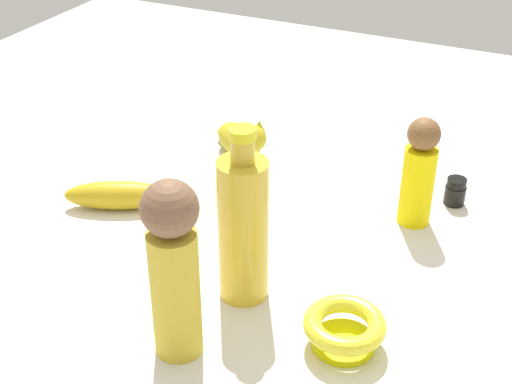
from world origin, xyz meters
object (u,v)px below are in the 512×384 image
at_px(person_figure_child, 174,267).
at_px(nail_polish_jar, 455,191).
at_px(cat_figurine, 242,139).
at_px(bowl, 344,328).
at_px(person_figure_adult, 419,172).
at_px(banana, 118,195).
at_px(bottle_tall, 243,227).

xyz_separation_m(person_figure_child, nail_polish_jar, (-0.24, -0.50, -0.11)).
xyz_separation_m(cat_figurine, person_figure_child, (-0.15, 0.49, 0.09)).
bearing_deg(bowl, person_figure_child, 26.73).
xyz_separation_m(nail_polish_jar, person_figure_adult, (0.05, 0.08, 0.07)).
height_order(cat_figurine, banana, cat_figurine).
bearing_deg(person_figure_child, banana, -43.29).
bearing_deg(banana, cat_figurine, 41.44).
bearing_deg(bowl, bottle_tall, -14.27).
xyz_separation_m(cat_figurine, bottle_tall, (-0.18, 0.36, 0.07)).
relative_size(person_figure_child, bottle_tall, 0.96).
height_order(person_figure_child, banana, person_figure_child).
relative_size(person_figure_child, person_figure_adult, 1.34).
xyz_separation_m(person_figure_child, banana, (0.26, -0.25, -0.10)).
xyz_separation_m(bowl, banana, (0.45, -0.15, -0.01)).
height_order(person_figure_adult, banana, person_figure_adult).
bearing_deg(cat_figurine, bottle_tall, 116.67).
xyz_separation_m(bowl, person_figure_adult, (-0.00, -0.32, 0.06)).
height_order(person_figure_child, person_figure_adult, person_figure_child).
bearing_deg(cat_figurine, person_figure_adult, 167.53).
bearing_deg(banana, bottle_tall, -46.27).
bearing_deg(cat_figurine, banana, 66.49).
relative_size(bowl, nail_polish_jar, 2.24).
height_order(cat_figurine, nail_polish_jar, cat_figurine).
bearing_deg(bowl, cat_figurine, -49.42).
bearing_deg(person_figure_adult, bottle_tall, 59.30).
height_order(bowl, person_figure_adult, person_figure_adult).
height_order(bowl, banana, same).
bearing_deg(person_figure_adult, banana, 20.51).
xyz_separation_m(cat_figurine, banana, (0.11, 0.24, -0.01)).
bearing_deg(bowl, person_figure_adult, -90.87).
relative_size(person_figure_child, nail_polish_jar, 5.21).
bearing_deg(person_figure_child, bottle_tall, -100.47).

